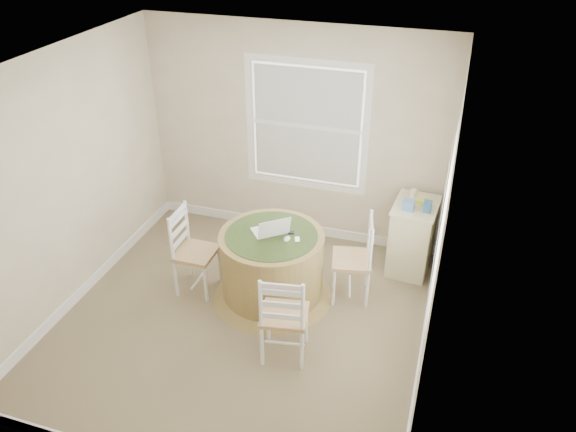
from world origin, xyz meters
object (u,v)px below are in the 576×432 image
(chair_right, at_px, (352,259))
(laptop, at_px, (271,230))
(chair_near, at_px, (284,314))
(corner_chest, at_px, (412,237))
(round_table, at_px, (272,264))
(chair_left, at_px, (196,252))

(chair_right, distance_m, laptop, 0.90)
(chair_near, distance_m, corner_chest, 1.98)
(chair_right, relative_size, corner_chest, 1.13)
(chair_near, xyz_separation_m, chair_right, (0.40, 1.03, 0.00))
(round_table, bearing_deg, corner_chest, 16.74)
(laptop, bearing_deg, chair_right, 155.30)
(chair_right, bearing_deg, laptop, -86.82)
(chair_near, relative_size, corner_chest, 1.13)
(chair_left, xyz_separation_m, laptop, (0.79, 0.16, 0.33))
(round_table, distance_m, laptop, 0.39)
(chair_left, distance_m, chair_near, 1.37)
(laptop, bearing_deg, chair_near, 77.01)
(round_table, xyz_separation_m, chair_right, (0.79, 0.26, 0.05))
(chair_left, relative_size, laptop, 2.11)
(chair_near, bearing_deg, laptop, -72.99)
(laptop, bearing_deg, chair_left, -28.15)
(chair_right, bearing_deg, round_table, -83.79)
(round_table, relative_size, chair_right, 1.33)
(chair_right, distance_m, corner_chest, 0.89)
(laptop, relative_size, corner_chest, 0.54)
(chair_left, distance_m, laptop, 0.87)
(chair_right, xyz_separation_m, corner_chest, (0.54, 0.71, -0.05))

